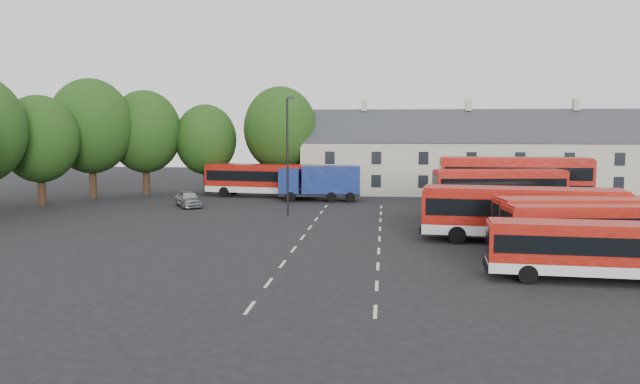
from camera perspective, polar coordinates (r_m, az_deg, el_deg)
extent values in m
plane|color=black|center=(38.87, -1.99, -4.68)|extent=(140.00, 140.00, 0.00)
cube|color=beige|center=(25.46, -6.44, -10.47)|extent=(0.15, 1.80, 0.01)
cube|color=beige|center=(29.23, -4.74, -8.28)|extent=(0.15, 1.80, 0.01)
cube|color=beige|center=(33.06, -3.44, -6.59)|extent=(0.15, 1.80, 0.01)
cube|color=beige|center=(36.93, -2.42, -5.25)|extent=(0.15, 1.80, 0.01)
cube|color=beige|center=(40.82, -1.60, -4.16)|extent=(0.15, 1.80, 0.01)
cube|color=beige|center=(44.73, -0.92, -3.26)|extent=(0.15, 1.80, 0.01)
cube|color=beige|center=(48.66, -0.35, -2.51)|extent=(0.15, 1.80, 0.01)
cube|color=beige|center=(52.60, 0.13, -1.87)|extent=(0.15, 1.80, 0.01)
cube|color=beige|center=(56.54, 0.54, -1.32)|extent=(0.15, 1.80, 0.01)
cube|color=beige|center=(24.89, 5.08, -10.83)|extent=(0.15, 1.80, 0.01)
cube|color=beige|center=(28.75, 5.21, -8.53)|extent=(0.15, 1.80, 0.01)
cube|color=beige|center=(32.63, 5.31, -6.77)|extent=(0.15, 1.80, 0.01)
cube|color=beige|center=(36.55, 5.39, -5.39)|extent=(0.15, 1.80, 0.01)
cube|color=beige|center=(40.47, 5.45, -4.27)|extent=(0.15, 1.80, 0.01)
cube|color=beige|center=(44.42, 5.51, -3.36)|extent=(0.15, 1.80, 0.01)
cube|color=beige|center=(48.37, 5.55, -2.59)|extent=(0.15, 1.80, 0.01)
cube|color=beige|center=(52.33, 5.59, -1.94)|extent=(0.15, 1.80, 0.01)
cube|color=beige|center=(56.29, 5.62, -1.38)|extent=(0.15, 1.80, 0.01)
cylinder|color=black|center=(62.51, -24.11, 0.55)|extent=(0.70, 0.70, 3.67)
ellipsoid|color=#193A0F|center=(62.29, -24.27, 4.46)|extent=(6.93, 6.93, 7.97)
cylinder|color=black|center=(66.82, -20.06, 1.33)|extent=(0.70, 0.70, 4.38)
ellipsoid|color=#193A0F|center=(66.63, -20.22, 5.68)|extent=(8.25, 8.25, 9.49)
cylinder|color=black|center=(68.87, -15.60, 1.45)|extent=(0.70, 0.70, 4.02)
ellipsoid|color=#193A0F|center=(68.67, -15.71, 5.34)|extent=(7.59, 7.59, 8.73)
cylinder|color=black|center=(68.82, -10.33, 1.36)|extent=(0.70, 0.70, 3.50)
ellipsoid|color=#193A0F|center=(68.62, -10.40, 4.74)|extent=(6.60, 6.60, 7.59)
cylinder|color=black|center=(67.97, -3.61, 1.68)|extent=(0.70, 0.70, 4.20)
ellipsoid|color=#193A0F|center=(67.78, -3.64, 5.79)|extent=(7.92, 7.92, 9.11)
cube|color=beige|center=(68.53, 13.27, 2.11)|extent=(35.00, 7.00, 5.50)
cube|color=#2D3035|center=(68.40, 13.32, 4.41)|extent=(35.70, 7.13, 7.13)
cube|color=beige|center=(67.91, 4.07, 7.89)|extent=(0.60, 0.90, 1.20)
cube|color=beige|center=(68.42, 13.40, 7.73)|extent=(0.60, 0.90, 1.20)
cube|color=beige|center=(70.66, 22.36, 7.38)|extent=(0.60, 0.90, 1.20)
cube|color=silver|center=(31.92, 23.86, -6.30)|extent=(9.95, 2.97, 0.49)
cube|color=#951309|center=(31.71, 23.95, -4.33)|extent=(9.95, 2.97, 1.74)
cube|color=black|center=(31.70, 23.95, -4.25)|extent=(9.56, 3.00, 0.85)
cube|color=#951309|center=(31.56, 24.02, -2.69)|extent=(9.75, 2.87, 0.11)
cylinder|color=black|center=(30.41, 18.48, -7.16)|extent=(0.91, 0.32, 0.89)
cube|color=silver|center=(36.75, 24.81, -4.64)|extent=(11.15, 3.61, 0.55)
cube|color=#951309|center=(36.55, 24.89, -2.72)|extent=(11.15, 3.61, 1.94)
cube|color=black|center=(36.54, 24.90, -2.65)|extent=(10.72, 3.63, 0.95)
cube|color=#951309|center=(36.42, 24.97, -1.13)|extent=(10.92, 3.49, 0.12)
cylinder|color=black|center=(34.44, 20.25, -5.60)|extent=(1.02, 0.38, 1.00)
cube|color=silver|center=(38.62, 24.04, -4.07)|extent=(11.62, 3.99, 0.57)
cube|color=#951309|center=(38.42, 24.12, -2.17)|extent=(11.62, 3.99, 2.02)
cube|color=black|center=(38.42, 24.12, -2.09)|extent=(11.17, 3.99, 0.98)
cube|color=#951309|center=(38.30, 24.19, -0.60)|extent=(11.38, 3.86, 0.12)
cylinder|color=black|center=(36.19, 19.56, -5.00)|extent=(1.06, 0.42, 1.03)
cube|color=silver|center=(40.81, 17.90, -3.24)|extent=(12.36, 4.06, 0.61)
cube|color=#951309|center=(40.62, 17.96, -1.32)|extent=(12.36, 4.06, 2.15)
cube|color=black|center=(40.61, 17.96, -1.25)|extent=(11.88, 4.07, 1.05)
cube|color=#951309|center=(40.50, 18.01, 0.26)|extent=(12.10, 3.92, 0.13)
cylinder|color=black|center=(39.42, 12.43, -3.86)|extent=(1.13, 0.43, 1.10)
cylinder|color=black|center=(42.64, 22.93, -3.46)|extent=(1.13, 0.43, 1.10)
cube|color=silver|center=(44.64, 16.12, -2.64)|extent=(9.82, 2.85, 0.48)
cube|color=#951309|center=(44.50, 16.16, -1.23)|extent=(9.82, 2.85, 1.72)
cube|color=black|center=(44.49, 16.16, -1.18)|extent=(9.44, 2.88, 0.84)
cube|color=#951309|center=(44.39, 16.19, -0.08)|extent=(9.62, 2.75, 0.11)
cylinder|color=black|center=(43.46, 12.18, -3.09)|extent=(0.90, 0.31, 0.88)
cylinder|color=black|center=(46.10, 19.82, -2.80)|extent=(0.90, 0.31, 0.88)
cube|color=silver|center=(49.08, 15.99, -1.87)|extent=(9.91, 3.39, 0.49)
cube|color=#951309|center=(48.88, 16.04, 0.13)|extent=(9.91, 3.39, 2.96)
cube|color=black|center=(48.94, 16.02, -0.54)|extent=(9.53, 3.39, 0.84)
cube|color=#951309|center=(48.75, 16.10, 1.91)|extent=(9.71, 3.28, 0.11)
cylinder|color=black|center=(47.33, 12.73, -2.36)|extent=(0.91, 0.35, 0.88)
cylinder|color=black|center=(51.03, 18.99, -1.94)|extent=(0.91, 0.35, 0.88)
cube|color=black|center=(48.82, 16.06, 0.80)|extent=(9.53, 3.39, 0.84)
cube|color=silver|center=(52.17, 17.28, -1.30)|extent=(11.69, 2.90, 0.58)
cube|color=#951309|center=(51.95, 17.35, 0.95)|extent=(11.69, 2.90, 3.54)
cube|color=black|center=(52.02, 17.32, 0.20)|extent=(11.23, 2.96, 1.00)
cube|color=#951309|center=(51.83, 17.41, 2.96)|extent=(11.45, 2.79, 0.13)
cylinder|color=black|center=(50.51, 13.34, -1.76)|extent=(1.06, 0.32, 1.06)
cylinder|color=black|center=(54.13, 20.93, -1.48)|extent=(1.06, 0.32, 1.06)
cube|color=black|center=(51.90, 17.37, 1.71)|extent=(11.23, 2.96, 1.00)
cube|color=silver|center=(64.18, -5.21, 0.28)|extent=(12.12, 4.51, 0.59)
cube|color=#951309|center=(64.06, -5.22, 1.48)|extent=(12.12, 4.51, 2.10)
cube|color=black|center=(64.05, -5.22, 1.52)|extent=(11.66, 4.50, 1.02)
cube|color=#951309|center=(63.98, -5.23, 2.46)|extent=(11.87, 4.37, 0.13)
cylinder|color=black|center=(64.50, -8.74, 0.00)|extent=(1.11, 0.47, 1.08)
cylinder|color=black|center=(64.16, -1.65, 0.03)|extent=(1.11, 0.47, 1.08)
cube|color=black|center=(60.65, -0.03, -0.22)|extent=(7.91, 2.43, 0.29)
cube|color=navy|center=(60.76, -2.79, 1.04)|extent=(2.07, 2.53, 2.35)
cube|color=black|center=(60.84, -3.66, 1.37)|extent=(0.19, 2.08, 1.17)
cube|color=navy|center=(60.45, 1.03, 1.16)|extent=(5.68, 2.70, 2.64)
cylinder|color=black|center=(59.79, -2.71, -0.46)|extent=(0.99, 0.32, 0.98)
cylinder|color=black|center=(61.66, 2.79, -0.26)|extent=(0.99, 0.32, 0.98)
imported|color=#9EA1A6|center=(57.25, -11.95, -0.62)|extent=(3.70, 4.58, 1.47)
cylinder|color=black|center=(50.34, -2.99, 3.19)|extent=(0.17, 0.17, 9.49)
cube|color=black|center=(50.36, -2.70, 8.59)|extent=(0.61, 0.37, 0.17)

